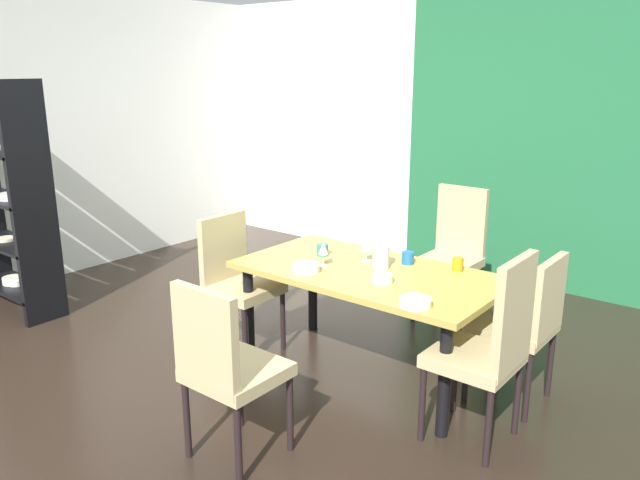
{
  "coord_description": "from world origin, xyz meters",
  "views": [
    {
      "loc": [
        2.82,
        -2.71,
        1.99
      ],
      "look_at": [
        0.28,
        0.48,
        0.85
      ],
      "focal_mm": 35.0,
      "sensor_mm": 36.0,
      "label": 1
    }
  ],
  "objects_px": {
    "wine_glass_north": "(323,249)",
    "pitcher_corner": "(381,254)",
    "chair_right_near": "(490,344)",
    "serving_bowl_front": "(415,302)",
    "dining_table": "(368,283)",
    "cup_near_shelf": "(322,250)",
    "cup_south": "(458,264)",
    "display_shelf": "(5,197)",
    "wine_glass_rear": "(366,247)",
    "serving_bowl_near_window": "(383,278)",
    "chair_left_near": "(236,276)",
    "chair_right_far": "(525,320)",
    "serving_bowl_center": "(306,268)",
    "cup_right": "(408,258)",
    "chair_head_far": "(454,248)",
    "chair_head_near": "(225,364)"
  },
  "relations": [
    {
      "from": "chair_head_far",
      "to": "wine_glass_north",
      "type": "height_order",
      "value": "chair_head_far"
    },
    {
      "from": "chair_left_near",
      "to": "serving_bowl_front",
      "type": "relative_size",
      "value": 5.52
    },
    {
      "from": "chair_head_near",
      "to": "cup_south",
      "type": "height_order",
      "value": "chair_head_near"
    },
    {
      "from": "cup_south",
      "to": "display_shelf",
      "type": "bearing_deg",
      "value": -160.5
    },
    {
      "from": "wine_glass_north",
      "to": "serving_bowl_center",
      "type": "height_order",
      "value": "wine_glass_north"
    },
    {
      "from": "dining_table",
      "to": "chair_right_near",
      "type": "relative_size",
      "value": 1.57
    },
    {
      "from": "chair_right_far",
      "to": "serving_bowl_center",
      "type": "relative_size",
      "value": 5.3
    },
    {
      "from": "chair_left_near",
      "to": "chair_right_far",
      "type": "distance_m",
      "value": 1.97
    },
    {
      "from": "chair_right_far",
      "to": "wine_glass_rear",
      "type": "distance_m",
      "value": 1.11
    },
    {
      "from": "chair_right_near",
      "to": "display_shelf",
      "type": "bearing_deg",
      "value": 98.75
    },
    {
      "from": "serving_bowl_near_window",
      "to": "cup_right",
      "type": "distance_m",
      "value": 0.43
    },
    {
      "from": "wine_glass_north",
      "to": "serving_bowl_center",
      "type": "distance_m",
      "value": 0.18
    },
    {
      "from": "serving_bowl_near_window",
      "to": "cup_south",
      "type": "distance_m",
      "value": 0.55
    },
    {
      "from": "chair_right_near",
      "to": "serving_bowl_front",
      "type": "xyz_separation_m",
      "value": [
        -0.4,
        -0.09,
        0.16
      ]
    },
    {
      "from": "chair_right_near",
      "to": "display_shelf",
      "type": "height_order",
      "value": "display_shelf"
    },
    {
      "from": "serving_bowl_front",
      "to": "serving_bowl_near_window",
      "type": "bearing_deg",
      "value": 148.86
    },
    {
      "from": "cup_south",
      "to": "pitcher_corner",
      "type": "xyz_separation_m",
      "value": [
        -0.41,
        -0.26,
        0.05
      ]
    },
    {
      "from": "chair_right_far",
      "to": "cup_right",
      "type": "height_order",
      "value": "chair_right_far"
    },
    {
      "from": "serving_bowl_front",
      "to": "cup_right",
      "type": "bearing_deg",
      "value": 123.92
    },
    {
      "from": "wine_glass_north",
      "to": "chair_head_far",
      "type": "bearing_deg",
      "value": 79.53
    },
    {
      "from": "chair_left_near",
      "to": "wine_glass_rear",
      "type": "bearing_deg",
      "value": 116.64
    },
    {
      "from": "chair_right_near",
      "to": "cup_near_shelf",
      "type": "bearing_deg",
      "value": 76.47
    },
    {
      "from": "wine_glass_rear",
      "to": "pitcher_corner",
      "type": "bearing_deg",
      "value": -22.86
    },
    {
      "from": "dining_table",
      "to": "chair_right_near",
      "type": "height_order",
      "value": "chair_right_near"
    },
    {
      "from": "chair_left_near",
      "to": "chair_right_far",
      "type": "height_order",
      "value": "chair_left_near"
    },
    {
      "from": "serving_bowl_center",
      "to": "cup_near_shelf",
      "type": "xyz_separation_m",
      "value": [
        -0.14,
        0.34,
        0.01
      ]
    },
    {
      "from": "dining_table",
      "to": "cup_south",
      "type": "relative_size",
      "value": 19.81
    },
    {
      "from": "chair_right_far",
      "to": "pitcher_corner",
      "type": "xyz_separation_m",
      "value": [
        -0.9,
        -0.19,
        0.28
      ]
    },
    {
      "from": "display_shelf",
      "to": "serving_bowl_center",
      "type": "height_order",
      "value": "display_shelf"
    },
    {
      "from": "serving_bowl_near_window",
      "to": "serving_bowl_center",
      "type": "bearing_deg",
      "value": -165.12
    },
    {
      "from": "cup_near_shelf",
      "to": "cup_right",
      "type": "relative_size",
      "value": 1.0
    },
    {
      "from": "dining_table",
      "to": "serving_bowl_front",
      "type": "bearing_deg",
      "value": -32.98
    },
    {
      "from": "display_shelf",
      "to": "pitcher_corner",
      "type": "xyz_separation_m",
      "value": [
        3.03,
        0.95,
        -0.14
      ]
    },
    {
      "from": "wine_glass_north",
      "to": "pitcher_corner",
      "type": "distance_m",
      "value": 0.38
    },
    {
      "from": "chair_head_near",
      "to": "cup_south",
      "type": "relative_size",
      "value": 11.5
    },
    {
      "from": "display_shelf",
      "to": "serving_bowl_near_window",
      "type": "height_order",
      "value": "display_shelf"
    },
    {
      "from": "serving_bowl_front",
      "to": "cup_near_shelf",
      "type": "height_order",
      "value": "cup_near_shelf"
    },
    {
      "from": "display_shelf",
      "to": "serving_bowl_front",
      "type": "bearing_deg",
      "value": 8.28
    },
    {
      "from": "cup_near_shelf",
      "to": "cup_south",
      "type": "bearing_deg",
      "value": 17.43
    },
    {
      "from": "chair_right_near",
      "to": "wine_glass_rear",
      "type": "xyz_separation_m",
      "value": [
        -1.08,
        0.42,
        0.24
      ]
    },
    {
      "from": "cup_near_shelf",
      "to": "pitcher_corner",
      "type": "relative_size",
      "value": 0.44
    },
    {
      "from": "chair_right_near",
      "to": "cup_right",
      "type": "height_order",
      "value": "chair_right_near"
    },
    {
      "from": "cup_right",
      "to": "pitcher_corner",
      "type": "relative_size",
      "value": 0.44
    },
    {
      "from": "wine_glass_rear",
      "to": "serving_bowl_near_window",
      "type": "height_order",
      "value": "wine_glass_rear"
    },
    {
      "from": "pitcher_corner",
      "to": "chair_left_near",
      "type": "bearing_deg",
      "value": -160.65
    },
    {
      "from": "chair_right_far",
      "to": "cup_near_shelf",
      "type": "distance_m",
      "value": 1.41
    },
    {
      "from": "chair_right_near",
      "to": "pitcher_corner",
      "type": "xyz_separation_m",
      "value": [
        -0.92,
        0.35,
        0.23
      ]
    },
    {
      "from": "dining_table",
      "to": "cup_south",
      "type": "height_order",
      "value": "cup_south"
    },
    {
      "from": "cup_south",
      "to": "pitcher_corner",
      "type": "distance_m",
      "value": 0.49
    },
    {
      "from": "wine_glass_rear",
      "to": "dining_table",
      "type": "bearing_deg",
      "value": -51.24
    }
  ]
}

